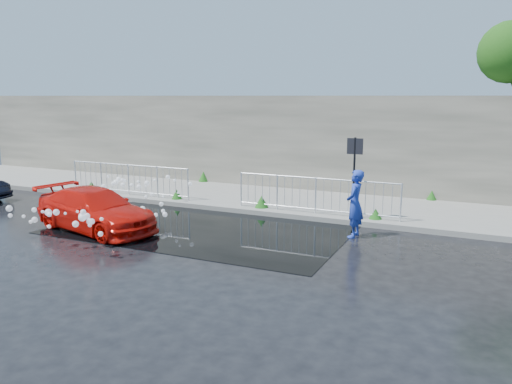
{
  "coord_description": "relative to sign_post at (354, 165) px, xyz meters",
  "views": [
    {
      "loc": [
        7.5,
        -10.75,
        3.63
      ],
      "look_at": [
        1.8,
        1.67,
        1.0
      ],
      "focal_mm": 35.0,
      "sensor_mm": 36.0,
      "label": 1
    }
  ],
  "objects": [
    {
      "name": "ground",
      "position": [
        -4.2,
        -3.1,
        -1.72
      ],
      "size": [
        90.0,
        90.0,
        0.0
      ],
      "primitive_type": "plane",
      "color": "black",
      "rests_on": "ground"
    },
    {
      "name": "pavement",
      "position": [
        -4.2,
        1.9,
        -1.65
      ],
      "size": [
        30.0,
        4.0,
        0.15
      ],
      "primitive_type": "cube",
      "color": "slate",
      "rests_on": "ground"
    },
    {
      "name": "curb",
      "position": [
        -4.2,
        -0.1,
        -1.64
      ],
      "size": [
        30.0,
        0.25,
        0.16
      ],
      "primitive_type": "cube",
      "color": "slate",
      "rests_on": "ground"
    },
    {
      "name": "retaining_wall",
      "position": [
        -4.2,
        4.1,
        0.18
      ],
      "size": [
        30.0,
        0.6,
        3.5
      ],
      "primitive_type": "cube",
      "color": "#535146",
      "rests_on": "pavement"
    },
    {
      "name": "puddle",
      "position": [
        -3.7,
        -2.1,
        -1.72
      ],
      "size": [
        8.0,
        5.0,
        0.01
      ],
      "primitive_type": "cube",
      "color": "black",
      "rests_on": "ground"
    },
    {
      "name": "sign_post",
      "position": [
        0.0,
        0.0,
        0.0
      ],
      "size": [
        0.45,
        0.06,
        2.5
      ],
      "color": "black",
      "rests_on": "ground"
    },
    {
      "name": "railing_left",
      "position": [
        -8.2,
        0.25,
        -0.99
      ],
      "size": [
        5.05,
        0.05,
        1.1
      ],
      "color": "silver",
      "rests_on": "pavement"
    },
    {
      "name": "railing_right",
      "position": [
        -1.2,
        0.25,
        -0.99
      ],
      "size": [
        5.05,
        0.05,
        1.1
      ],
      "color": "silver",
      "rests_on": "pavement"
    },
    {
      "name": "weeds",
      "position": [
        -4.54,
        1.48,
        -1.39
      ],
      "size": [
        12.17,
        3.93,
        0.41
      ],
      "color": "#134612",
      "rests_on": "pavement"
    },
    {
      "name": "water_spray",
      "position": [
        -6.28,
        -3.05,
        -1.0
      ],
      "size": [
        3.64,
        5.58,
        1.05
      ],
      "color": "white",
      "rests_on": "ground"
    },
    {
      "name": "red_car",
      "position": [
        -6.25,
        -3.59,
        -1.15
      ],
      "size": [
        4.2,
        2.4,
        1.15
      ],
      "primitive_type": "imported",
      "rotation": [
        0.0,
        0.0,
        1.36
      ],
      "color": "red",
      "rests_on": "ground"
    },
    {
      "name": "person",
      "position": [
        0.36,
        -1.3,
        -0.84
      ],
      "size": [
        0.44,
        0.66,
        1.78
      ],
      "primitive_type": "imported",
      "rotation": [
        0.0,
        0.0,
        -1.59
      ],
      "color": "#233CB1",
      "rests_on": "ground"
    }
  ]
}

